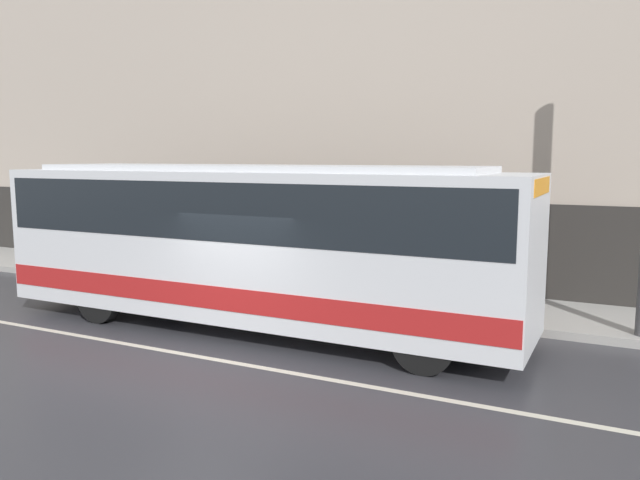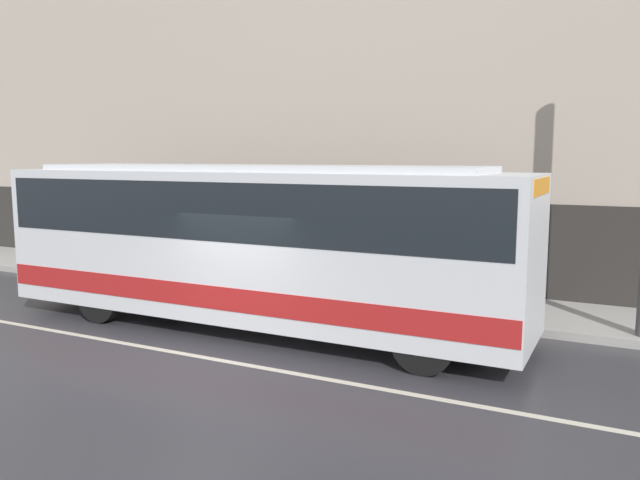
# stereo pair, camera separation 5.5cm
# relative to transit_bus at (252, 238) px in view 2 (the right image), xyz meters

# --- Properties ---
(ground_plane) EXTENTS (60.00, 60.00, 0.00)m
(ground_plane) POSITION_rel_transit_bus_xyz_m (0.42, -2.03, -1.91)
(ground_plane) COLOR #333338
(sidewalk) EXTENTS (60.00, 2.86, 0.17)m
(sidewalk) POSITION_rel_transit_bus_xyz_m (0.42, 3.40, -1.83)
(sidewalk) COLOR #A09E99
(sidewalk) RESTS_ON ground_plane
(building_facade) EXTENTS (60.00, 0.35, 9.81)m
(building_facade) POSITION_rel_transit_bus_xyz_m (0.42, 4.98, 2.82)
(building_facade) COLOR #B7A899
(building_facade) RESTS_ON ground_plane
(lane_stripe) EXTENTS (54.00, 0.14, 0.01)m
(lane_stripe) POSITION_rel_transit_bus_xyz_m (0.42, -2.03, -1.91)
(lane_stripe) COLOR beige
(lane_stripe) RESTS_ON ground_plane
(transit_bus) EXTENTS (11.26, 2.50, 3.40)m
(transit_bus) POSITION_rel_transit_bus_xyz_m (0.00, 0.00, 0.00)
(transit_bus) COLOR silver
(transit_bus) RESTS_ON ground_plane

